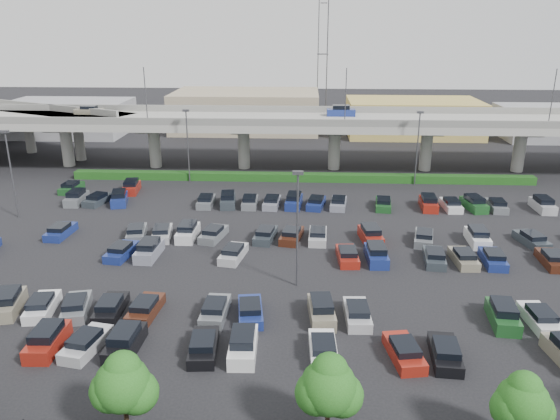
# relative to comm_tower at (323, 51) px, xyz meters

# --- Properties ---
(ground) EXTENTS (280.00, 280.00, 0.00)m
(ground) POSITION_rel_comm_tower_xyz_m (-4.00, -74.00, -15.61)
(ground) COLOR black
(overpass) EXTENTS (150.00, 13.00, 15.80)m
(overpass) POSITION_rel_comm_tower_xyz_m (-4.17, -41.99, -8.64)
(overpass) COLOR gray
(overpass) RESTS_ON ground
(on_ramp) EXTENTS (50.93, 30.13, 8.80)m
(on_ramp) POSITION_rel_comm_tower_xyz_m (-56.10, -30.95, -8.76)
(on_ramp) COLOR gray
(on_ramp) RESTS_ON ground
(hedge) EXTENTS (66.00, 1.60, 1.10)m
(hedge) POSITION_rel_comm_tower_xyz_m (-4.00, -49.00, -15.06)
(hedge) COLOR #163F12
(hedge) RESTS_ON ground
(tree_row) EXTENTS (65.07, 3.66, 5.94)m
(tree_row) POSITION_rel_comm_tower_xyz_m (-3.30, -100.53, -12.09)
(tree_row) COLOR #332316
(tree_row) RESTS_ON ground
(parked_cars) EXTENTS (63.16, 41.63, 1.67)m
(parked_cars) POSITION_rel_comm_tower_xyz_m (-4.23, -77.38, -14.99)
(parked_cars) COLOR #2E363C
(parked_cars) RESTS_ON ground
(light_poles) EXTENTS (66.90, 48.38, 10.30)m
(light_poles) POSITION_rel_comm_tower_xyz_m (-8.12, -72.00, -9.37)
(light_poles) COLOR #46464B
(light_poles) RESTS_ON ground
(distant_buildings) EXTENTS (138.00, 24.00, 9.00)m
(distant_buildings) POSITION_rel_comm_tower_xyz_m (8.38, -12.19, -11.87)
(distant_buildings) COLOR gray
(distant_buildings) RESTS_ON ground
(comm_tower) EXTENTS (2.40, 2.40, 30.00)m
(comm_tower) POSITION_rel_comm_tower_xyz_m (0.00, 0.00, 0.00)
(comm_tower) COLOR #46464B
(comm_tower) RESTS_ON ground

